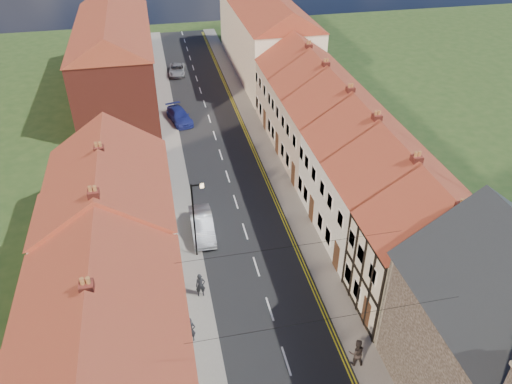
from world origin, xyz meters
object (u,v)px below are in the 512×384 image
Objects in this scene: lamppost at (195,216)px; pedestrian_left at (190,330)px; pedestrian_right at (356,352)px; car_mid at (202,225)px; pedestrian_left_b at (201,285)px; car_distant at (177,70)px; car_far at (179,116)px.

lamppost is 3.52× the size of pedestrian_left.
lamppost is 13.58m from pedestrian_right.
lamppost is 7.97m from pedestrian_left.
car_mid is 2.54× the size of pedestrian_right.
car_distant is at bearing 88.22° from pedestrian_left_b.
car_far is 26.00m from pedestrian_left_b.
car_mid is 2.75× the size of pedestrian_left.
lamppost is 3.76m from car_mid.
car_mid is 33.60m from car_distant.
pedestrian_left_b is (-0.89, -6.48, 0.22)m from car_mid.
car_distant is at bearing 98.96° from pedestrian_left.
pedestrian_left is 9.50m from pedestrian_right.
pedestrian_right is (6.89, -33.02, 0.36)m from car_far.
car_far is (0.62, 21.99, -2.86)m from lamppost.
pedestrian_left is at bearing -106.59° from car_far.
pedestrian_left is at bearing -13.01° from pedestrian_right.
pedestrian_right is (7.51, -11.03, -2.50)m from lamppost.
pedestrian_left_b is (-7.79, 7.03, -0.05)m from pedestrian_right.
pedestrian_left_b is (1.01, 3.44, 0.02)m from pedestrian_left.
pedestrian_right is at bearing -9.52° from pedestrian_left.
car_far is at bearing -87.25° from car_distant.
car_mid reaches higher than car_far.
car_mid is at bearing 83.03° from pedestrian_left_b.
lamppost is 3.44× the size of pedestrian_left_b.
car_far is 2.55× the size of pedestrian_right.
car_mid is 19.51m from car_far.
pedestrian_left is 0.92× the size of pedestrian_right.
pedestrian_left_b is at bearing -93.91° from lamppost.
lamppost is 1.28× the size of car_mid.
lamppost is 36.21m from car_distant.
pedestrian_right is at bearing -91.09° from car_far.
pedestrian_left_b is (-0.27, -4.00, -2.55)m from lamppost.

